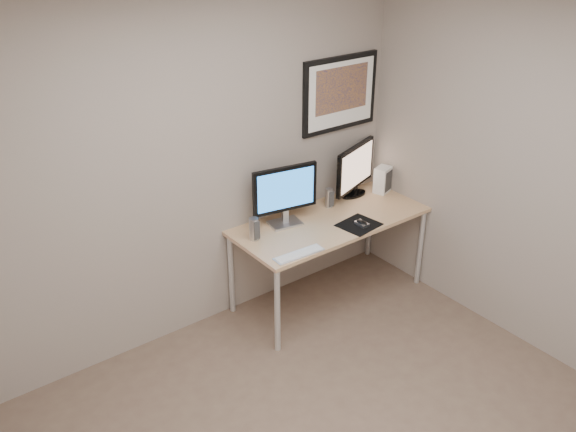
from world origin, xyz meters
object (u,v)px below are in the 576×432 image
framed_art (340,93)px  fan_unit (383,180)px  keyboard (299,254)px  desk (330,227)px  speaker_right (329,198)px  monitor_tv (355,169)px  monitor_large (285,193)px  speaker_left (254,229)px

framed_art → fan_unit: (0.35, -0.20, -0.78)m
keyboard → fan_unit: size_ratio=1.71×
desk → speaker_right: speaker_right is taller
monitor_tv → speaker_right: bearing=167.6°
monitor_large → speaker_right: monitor_large is taller
monitor_large → keyboard: size_ratio=1.35×
speaker_right → monitor_large: bearing=-171.4°
monitor_large → keyboard: (-0.21, -0.44, -0.26)m
monitor_large → fan_unit: bearing=9.2°
monitor_large → speaker_left: monitor_large is taller
monitor_large → keyboard: 0.55m
monitor_tv → speaker_left: bearing=167.0°
framed_art → monitor_large: bearing=-165.4°
desk → keyboard: bearing=-152.3°
desk → monitor_tv: (0.46, 0.23, 0.31)m
fan_unit → monitor_large: bearing=160.0°
desk → monitor_large: (-0.34, 0.15, 0.33)m
speaker_left → fan_unit: bearing=-3.7°
speaker_right → monitor_tv: bearing=11.5°
keyboard → desk: bearing=30.5°
speaker_left → monitor_tv: bearing=1.3°
monitor_tv → speaker_left: size_ratio=3.16×
framed_art → keyboard: (-0.90, -0.62, -0.88)m
speaker_left → speaker_right: bearing=1.0°
framed_art → speaker_left: 1.32m
desk → monitor_large: bearing=156.1°
monitor_tv → keyboard: size_ratio=1.43×
monitor_tv → monitor_large: bearing=165.8°
framed_art → speaker_right: bearing=-145.3°
monitor_large → monitor_tv: 0.80m
desk → speaker_right: (0.14, 0.19, 0.15)m
desk → monitor_tv: bearing=26.2°
speaker_right → keyboard: bearing=-140.9°
keyboard → fan_unit: 1.32m
speaker_right → fan_unit: 0.57m
desk → monitor_tv: size_ratio=2.86×
framed_art → speaker_right: framed_art is taller
desk → monitor_large: monitor_large is taller
speaker_left → keyboard: speaker_left is taller
framed_art → monitor_tv: framed_art is taller
monitor_large → monitor_tv: monitor_large is taller
monitor_large → speaker_left: 0.38m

